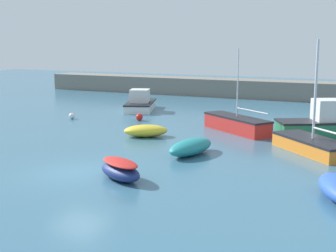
# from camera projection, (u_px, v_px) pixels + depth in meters

# --- Properties ---
(ground_plane) EXTENTS (120.00, 120.00, 0.20)m
(ground_plane) POSITION_uv_depth(u_px,v_px,m) (79.00, 175.00, 20.75)
(ground_plane) COLOR #38667F
(harbor_breakwater) EXTENTS (50.30, 3.28, 1.84)m
(harbor_breakwater) POSITION_uv_depth(u_px,v_px,m) (259.00, 89.00, 48.23)
(harbor_breakwater) COLOR slate
(harbor_breakwater) RESTS_ON ground_plane
(motorboat_grey_hull) EXTENTS (6.00, 4.59, 2.23)m
(motorboat_grey_hull) POSITION_uv_depth(u_px,v_px,m) (325.00, 123.00, 29.03)
(motorboat_grey_hull) COLOR #287A4C
(motorboat_grey_hull) RESTS_ON ground_plane
(rowboat_with_red_cover) EXTENTS (2.82, 2.28, 0.85)m
(rowboat_with_red_cover) POSITION_uv_depth(u_px,v_px,m) (120.00, 170.00, 19.67)
(rowboat_with_red_cover) COLOR navy
(rowboat_with_red_cover) RESTS_ON ground_plane
(open_tender_yellow) EXTENTS (3.02, 2.58, 0.73)m
(open_tender_yellow) POSITION_uv_depth(u_px,v_px,m) (146.00, 131.00, 28.58)
(open_tender_yellow) COLOR yellow
(open_tender_yellow) RESTS_ON ground_plane
(cabin_cruiser_white) EXTENTS (3.77, 5.44, 1.81)m
(cabin_cruiser_white) POSITION_uv_depth(u_px,v_px,m) (140.00, 103.00, 39.50)
(cabin_cruiser_white) COLOR white
(cabin_cruiser_white) RESTS_ON ground_plane
(rowboat_white_midwater) EXTENTS (1.94, 3.54, 0.80)m
(rowboat_white_midwater) POSITION_uv_depth(u_px,v_px,m) (191.00, 147.00, 24.02)
(rowboat_white_midwater) COLOR teal
(rowboat_white_midwater) RESTS_ON ground_plane
(sailboat_short_mast) EXTENTS (5.24, 4.28, 5.32)m
(sailboat_short_mast) POSITION_uv_depth(u_px,v_px,m) (237.00, 124.00, 30.06)
(sailboat_short_mast) COLOR red
(sailboat_short_mast) RESTS_ON ground_plane
(sailboat_tall_mast) EXTENTS (4.81, 4.76, 5.86)m
(sailboat_tall_mast) POSITION_uv_depth(u_px,v_px,m) (313.00, 145.00, 24.39)
(sailboat_tall_mast) COLOR orange
(sailboat_tall_mast) RESTS_ON ground_plane
(mooring_buoy_white) EXTENTS (0.45, 0.45, 0.45)m
(mooring_buoy_white) POSITION_uv_depth(u_px,v_px,m) (72.00, 116.00, 35.17)
(mooring_buoy_white) COLOR white
(mooring_buoy_white) RESTS_ON ground_plane
(mooring_buoy_red) EXTENTS (0.52, 0.52, 0.52)m
(mooring_buoy_red) POSITION_uv_depth(u_px,v_px,m) (139.00, 117.00, 34.41)
(mooring_buoy_red) COLOR red
(mooring_buoy_red) RESTS_ON ground_plane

